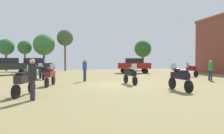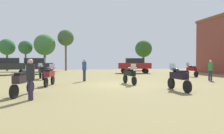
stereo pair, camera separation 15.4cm
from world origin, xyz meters
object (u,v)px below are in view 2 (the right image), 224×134
at_px(motorcycle_5, 130,74).
at_px(person_3, 84,68).
at_px(tree_1, 7,47).
at_px(motorcycle_2, 50,75).
at_px(motorcycle_1, 42,71).
at_px(motorcycle_3, 23,81).
at_px(tree_4, 144,49).
at_px(person_1, 210,69).
at_px(tree_2, 45,45).
at_px(tree_5, 66,38).
at_px(motorcycle_8, 191,70).
at_px(motorcycle_7, 178,77).
at_px(car_1, 35,65).
at_px(person_2, 30,76).
at_px(tree_3, 26,48).
at_px(car_3, 134,64).
at_px(car_2, 9,65).

xyz_separation_m(motorcycle_5, person_3, (-3.01, 2.70, 0.36)).
bearing_deg(tree_1, motorcycle_2, -68.90).
bearing_deg(motorcycle_1, motorcycle_3, -104.23).
height_order(motorcycle_5, tree_4, tree_4).
relative_size(person_1, tree_2, 0.29).
xyz_separation_m(person_3, tree_5, (-1.76, 19.45, 4.44)).
relative_size(motorcycle_1, tree_4, 0.39).
bearing_deg(tree_1, tree_5, -1.42).
bearing_deg(motorcycle_8, motorcycle_1, 177.74).
distance_m(motorcycle_3, person_1, 14.57).
bearing_deg(tree_1, person_1, -44.64).
distance_m(motorcycle_3, motorcycle_5, 7.37).
relative_size(motorcycle_7, tree_1, 0.43).
relative_size(motorcycle_3, tree_5, 0.30).
relative_size(person_3, tree_5, 0.26).
bearing_deg(motorcycle_5, tree_4, -120.42).
relative_size(motorcycle_1, person_3, 1.16).
relative_size(car_1, tree_1, 0.83).
distance_m(car_1, tree_2, 8.70).
bearing_deg(person_2, motorcycle_1, -26.36).
bearing_deg(tree_4, motorcycle_7, -106.07).
relative_size(tree_1, tree_3, 1.05).
height_order(motorcycle_3, tree_2, tree_2).
xyz_separation_m(motorcycle_1, person_1, (13.99, -4.05, 0.29)).
bearing_deg(motorcycle_7, person_2, -172.46).
xyz_separation_m(motorcycle_2, tree_3, (-5.71, 22.00, 3.10)).
height_order(motorcycle_1, person_1, person_1).
height_order(motorcycle_5, motorcycle_7, motorcycle_7).
relative_size(motorcycle_5, motorcycle_8, 0.99).
xyz_separation_m(motorcycle_7, car_3, (2.69, 16.38, 0.43)).
xyz_separation_m(motorcycle_8, tree_1, (-22.43, 16.86, 3.17)).
distance_m(motorcycle_7, tree_5, 27.13).
bearing_deg(car_3, person_2, 161.14).
bearing_deg(tree_1, car_1, -57.80).
xyz_separation_m(car_2, person_3, (8.25, -9.75, -0.10)).
distance_m(motorcycle_1, tree_1, 18.95).
distance_m(motorcycle_8, person_3, 11.70).
bearing_deg(person_1, car_1, -179.38).
height_order(motorcycle_3, car_1, car_1).
bearing_deg(motorcycle_7, car_2, 126.44).
xyz_separation_m(motorcycle_5, person_2, (-5.78, -5.04, 0.30)).
bearing_deg(car_3, person_1, -154.23).
bearing_deg(motorcycle_7, car_3, 78.56).
bearing_deg(tree_2, motorcycle_1, -84.72).
bearing_deg(tree_5, car_2, -123.75).
xyz_separation_m(motorcycle_1, tree_5, (1.86, 16.90, 4.79)).
relative_size(motorcycle_3, tree_3, 0.42).
distance_m(motorcycle_2, tree_2, 21.86).
bearing_deg(motorcycle_5, motorcycle_8, -154.50).
distance_m(tree_4, tree_5, 13.98).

